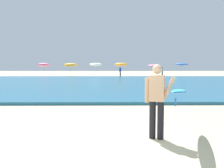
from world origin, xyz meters
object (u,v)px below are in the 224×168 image
object	(u,v)px
surfer_with_board	(167,95)
beach_umbrella_0	(44,65)
beach_umbrella_1	(71,65)
beach_umbrella_4	(154,66)
beachgoer_near_row_left	(120,72)
beach_umbrella_5	(181,64)
beach_umbrella_2	(96,64)
beach_umbrella_3	(121,64)
beachgoer_near_row_mid	(162,71)

from	to	relation	value
surfer_with_board	beach_umbrella_0	xyz separation A→B (m)	(-12.11, 35.74, 0.88)
surfer_with_board	beach_umbrella_1	size ratio (longest dim) A/B	1.05
beach_umbrella_4	beachgoer_near_row_left	distance (m)	5.57
surfer_with_board	beach_umbrella_5	distance (m)	37.24
beach_umbrella_4	beach_umbrella_2	bearing A→B (deg)	171.55
beachgoer_near_row_left	beach_umbrella_2	bearing A→B (deg)	152.29
beach_umbrella_3	beachgoer_near_row_left	bearing A→B (deg)	-94.50
beach_umbrella_2	beach_umbrella_5	size ratio (longest dim) A/B	1.02
beach_umbrella_1	beach_umbrella_5	xyz separation A→B (m)	(18.23, 1.39, 0.11)
beach_umbrella_3	beach_umbrella_4	world-z (taller)	beach_umbrella_3
beach_umbrella_1	beach_umbrella_4	xyz separation A→B (m)	(13.36, -0.21, -0.12)
beach_umbrella_0	beach_umbrella_3	xyz separation A→B (m)	(12.85, 0.73, 0.09)
beach_umbrella_1	beach_umbrella_5	distance (m)	18.28
beach_umbrella_5	beachgoer_near_row_left	bearing A→B (deg)	-167.45
beach_umbrella_0	beach_umbrella_3	size ratio (longest dim) A/B	1.00
beach_umbrella_5	beach_umbrella_3	bearing A→B (deg)	175.21
surfer_with_board	beach_umbrella_0	world-z (taller)	beach_umbrella_0
beach_umbrella_3	surfer_with_board	bearing A→B (deg)	-91.16
beach_umbrella_2	beachgoer_near_row_left	size ratio (longest dim) A/B	1.44
beach_umbrella_4	beach_umbrella_5	world-z (taller)	beach_umbrella_5
beach_umbrella_2	beach_umbrella_4	bearing A→B (deg)	-8.45
beach_umbrella_1	beach_umbrella_2	world-z (taller)	beach_umbrella_2
beach_umbrella_4	beach_umbrella_5	distance (m)	5.13
beach_umbrella_3	beachgoer_near_row_mid	xyz separation A→B (m)	(6.39, -3.05, -1.15)
beach_umbrella_1	beach_umbrella_5	bearing A→B (deg)	4.37
beach_umbrella_2	beachgoer_near_row_left	distance (m)	4.65
beach_umbrella_2	beach_umbrella_5	distance (m)	14.31
beach_umbrella_3	beachgoer_near_row_mid	bearing A→B (deg)	-25.52
beach_umbrella_4	beach_umbrella_5	size ratio (longest dim) A/B	0.92
beach_umbrella_1	beachgoer_near_row_left	bearing A→B (deg)	-6.52
beach_umbrella_5	beach_umbrella_2	bearing A→B (deg)	-179.20
beach_umbrella_2	beach_umbrella_3	bearing A→B (deg)	13.84
beach_umbrella_0	beach_umbrella_2	world-z (taller)	beach_umbrella_2
surfer_with_board	beach_umbrella_5	xyz separation A→B (m)	(10.81, 35.63, 0.97)
beach_umbrella_3	beachgoer_near_row_left	distance (m)	3.35
beach_umbrella_0	beachgoer_near_row_mid	bearing A→B (deg)	-6.89
surfer_with_board	beach_umbrella_3	world-z (taller)	beach_umbrella_3
beach_umbrella_0	beach_umbrella_4	size ratio (longest dim) A/B	1.10
beachgoer_near_row_left	beach_umbrella_0	bearing A→B (deg)	169.16
beach_umbrella_0	surfer_with_board	bearing A→B (deg)	-71.29
beach_umbrella_2	surfer_with_board	bearing A→B (deg)	-84.36
beach_umbrella_5	beachgoer_near_row_left	size ratio (longest dim) A/B	1.42
beach_umbrella_0	beach_umbrella_4	xyz separation A→B (m)	(18.05, -1.72, -0.13)
beach_umbrella_0	beach_umbrella_2	xyz separation A→B (m)	(8.61, -0.32, 0.07)
beach_umbrella_1	beach_umbrella_4	size ratio (longest dim) A/B	1.11
beachgoer_near_row_left	beachgoer_near_row_mid	world-z (taller)	same
beach_umbrella_2	beachgoer_near_row_left	xyz separation A→B (m)	(3.99, -2.10, -1.13)
beach_umbrella_1	beach_umbrella_4	distance (m)	13.36
beachgoer_near_row_mid	beachgoer_near_row_left	bearing A→B (deg)	-179.23
beach_umbrella_2	beach_umbrella_4	size ratio (longest dim) A/B	1.10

